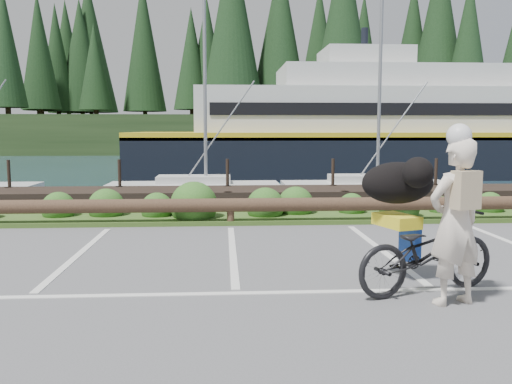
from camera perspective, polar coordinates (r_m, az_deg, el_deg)
ground at (r=7.47m, az=-2.19°, el=-9.73°), size 72.00×72.00×0.00m
harbor_backdrop at (r=85.66m, az=-3.11°, el=5.19°), size 170.00×160.00×30.00m
vegetation_strip at (r=12.64m, az=-2.73°, el=-2.74°), size 34.00×1.60×0.10m
log_rail at (r=11.95m, az=-2.68°, el=-3.52°), size 32.00×0.30×0.60m
bicycle at (r=7.32m, az=17.58°, el=-6.02°), size 2.18×1.33×1.08m
cyclist at (r=6.88m, az=20.25°, el=-2.99°), size 0.85×0.69×2.01m
dog at (r=7.70m, az=14.68°, el=0.94°), size 0.78×1.11×0.58m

